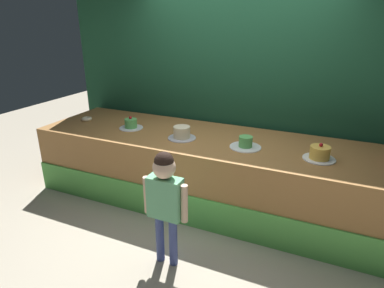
{
  "coord_description": "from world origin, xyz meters",
  "views": [
    {
      "loc": [
        1.18,
        -2.73,
        2.1
      ],
      "look_at": [
        -0.2,
        0.35,
        0.81
      ],
      "focal_mm": 30.52,
      "sensor_mm": 36.0,
      "label": 1
    }
  ],
  "objects": [
    {
      "name": "cake_far_right",
      "position": [
        1.11,
        0.44,
        0.88
      ],
      "size": [
        0.31,
        0.31,
        0.17
      ],
      "color": "white",
      "rests_on": "stage_platform"
    },
    {
      "name": "curtain_backdrop",
      "position": [
        0.0,
        1.26,
        1.32
      ],
      "size": [
        4.81,
        0.08,
        2.64
      ],
      "primitive_type": "cube",
      "color": "#19472D",
      "rests_on": "ground_plane"
    },
    {
      "name": "donut",
      "position": [
        -1.85,
        0.55,
        0.84
      ],
      "size": [
        0.14,
        0.14,
        0.04
      ],
      "primitive_type": "torus",
      "color": "beige",
      "rests_on": "stage_platform"
    },
    {
      "name": "ground_plane",
      "position": [
        0.0,
        0.0,
        0.0
      ],
      "size": [
        12.0,
        12.0,
        0.0
      ],
      "primitive_type": "plane",
      "color": "#ADA38E"
    },
    {
      "name": "child_figure",
      "position": [
        -0.03,
        -0.6,
        0.71
      ],
      "size": [
        0.42,
        0.19,
        1.1
      ],
      "color": "#3F4C8C",
      "rests_on": "ground_plane"
    },
    {
      "name": "cake_center_right",
      "position": [
        0.37,
        0.46,
        0.87
      ],
      "size": [
        0.34,
        0.34,
        0.12
      ],
      "color": "white",
      "rests_on": "stage_platform"
    },
    {
      "name": "cake_far_left",
      "position": [
        -1.11,
        0.51,
        0.87
      ],
      "size": [
        0.29,
        0.29,
        0.16
      ],
      "color": "silver",
      "rests_on": "stage_platform"
    },
    {
      "name": "stage_platform",
      "position": [
        0.0,
        0.58,
        0.41
      ],
      "size": [
        4.36,
        1.18,
        0.82
      ],
      "color": "#9E6B38",
      "rests_on": "ground_plane"
    },
    {
      "name": "cake_center_left",
      "position": [
        -0.37,
        0.43,
        0.88
      ],
      "size": [
        0.32,
        0.32,
        0.14
      ],
      "color": "silver",
      "rests_on": "stage_platform"
    }
  ]
}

